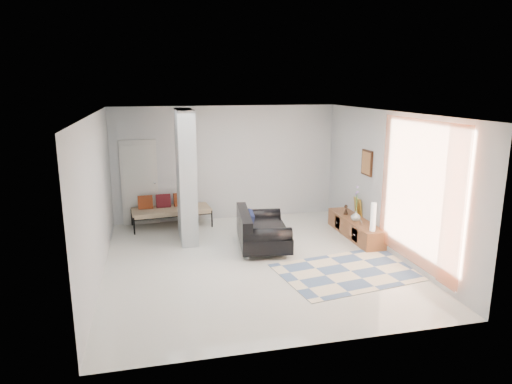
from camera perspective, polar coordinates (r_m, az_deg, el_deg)
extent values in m
plane|color=silver|center=(8.82, -0.34, -8.60)|extent=(6.00, 6.00, 0.00)
plane|color=white|center=(8.21, -0.37, 9.86)|extent=(6.00, 6.00, 0.00)
plane|color=silver|center=(11.29, -3.74, 3.61)|extent=(6.00, 0.00, 6.00)
plane|color=silver|center=(5.63, 6.49, -6.38)|extent=(6.00, 0.00, 6.00)
plane|color=silver|center=(8.26, -19.30, -0.70)|extent=(0.00, 6.00, 6.00)
plane|color=silver|center=(9.39, 16.24, 1.14)|extent=(0.00, 6.00, 6.00)
cube|color=#A8AEB0|center=(9.80, -8.74, 2.00)|extent=(0.35, 1.20, 2.80)
cube|color=silver|center=(11.18, -14.35, 1.14)|extent=(0.85, 0.06, 2.04)
plane|color=#FF7943|center=(8.38, 19.59, -0.17)|extent=(0.00, 2.55, 2.55)
cube|color=#351B0E|center=(10.11, 13.71, 3.56)|extent=(0.04, 0.45, 0.55)
cube|color=brown|center=(10.36, 12.28, -4.39)|extent=(0.45, 2.04, 0.40)
cube|color=#351B0E|center=(9.88, 12.27, -5.26)|extent=(0.02, 0.27, 0.28)
cube|color=#351B0E|center=(10.67, 10.20, -3.78)|extent=(0.02, 0.27, 0.28)
cube|color=gold|center=(10.57, 12.62, -1.80)|extent=(0.09, 0.32, 0.40)
cube|color=silver|center=(9.85, 12.95, -3.76)|extent=(0.04, 0.10, 0.12)
cylinder|color=silver|center=(8.86, -1.07, -8.16)|extent=(0.05, 0.05, 0.10)
cylinder|color=silver|center=(10.16, -1.81, -5.32)|extent=(0.05, 0.05, 0.10)
cylinder|color=silver|center=(8.96, 3.94, -7.94)|extent=(0.05, 0.05, 0.10)
cylinder|color=silver|center=(10.25, 2.55, -5.16)|extent=(0.05, 0.05, 0.10)
cube|color=black|center=(9.48, 0.88, -5.42)|extent=(1.16, 1.73, 0.30)
cube|color=black|center=(9.34, -1.49, -3.59)|extent=(0.39, 1.64, 0.36)
cylinder|color=black|center=(8.76, 1.47, -5.44)|extent=(0.96, 0.39, 0.28)
cylinder|color=black|center=(10.07, 0.38, -2.92)|extent=(0.96, 0.39, 0.28)
cube|color=black|center=(9.35, -0.75, -3.45)|extent=(0.21, 0.61, 0.31)
cylinder|color=black|center=(10.60, -14.99, -4.14)|extent=(0.04, 0.04, 0.40)
cylinder|color=black|center=(10.84, -5.53, -3.35)|extent=(0.04, 0.04, 0.40)
cylinder|color=black|center=(11.31, -15.26, -3.07)|extent=(0.04, 0.04, 0.40)
cylinder|color=black|center=(11.53, -6.38, -2.35)|extent=(0.04, 0.04, 0.40)
cube|color=beige|center=(10.99, -10.54, -2.32)|extent=(1.87, 0.93, 0.12)
cube|color=maroon|center=(11.01, -13.67, -1.25)|extent=(0.35, 0.20, 0.33)
cube|color=#58161C|center=(11.05, -11.51, -1.08)|extent=(0.35, 0.20, 0.33)
cube|color=maroon|center=(11.11, -9.37, -0.92)|extent=(0.35, 0.20, 0.33)
cube|color=beige|center=(8.52, 11.75, -9.67)|extent=(2.77, 2.07, 0.01)
cylinder|color=silver|center=(9.50, 14.44, -3.03)|extent=(0.11, 0.11, 0.58)
imported|color=silver|center=(10.16, 12.37, -2.93)|extent=(0.23, 0.23, 0.22)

